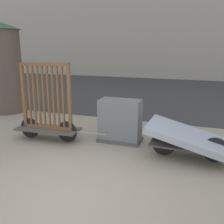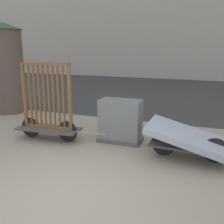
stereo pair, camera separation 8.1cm
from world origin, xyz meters
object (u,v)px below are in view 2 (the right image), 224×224
Objects in this scene: advertising_column at (6,67)px; bike_cart_with_mattress at (189,139)px; utility_cabinet at (120,122)px; bike_cart_with_bedframe at (48,114)px.

bike_cart_with_mattress is at bearing -17.71° from advertising_column.
advertising_column reaches higher than utility_cabinet.
bike_cart_with_bedframe is at bearing -163.92° from utility_cabinet.
bike_cart_with_bedframe is 1.77m from utility_cabinet.
utility_cabinet is 4.95m from advertising_column.
utility_cabinet is (1.69, 0.49, -0.18)m from bike_cart_with_bedframe.
utility_cabinet is (-1.63, 0.49, 0.04)m from bike_cart_with_mattress.
utility_cabinet is 0.35× the size of advertising_column.
bike_cart_with_bedframe is 0.76× the size of advertising_column.
bike_cart_with_bedframe reaches higher than utility_cabinet.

